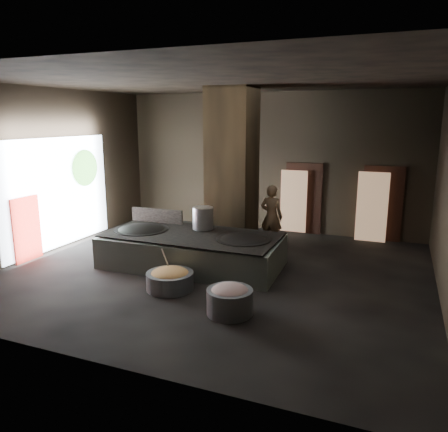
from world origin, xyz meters
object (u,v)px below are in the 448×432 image
at_px(hearth_platform, 192,251).
at_px(wok_right, 243,242).
at_px(cook, 271,216).
at_px(veg_basin, 170,281).
at_px(wok_left, 142,232).
at_px(stock_pot, 203,218).
at_px(meat_basin, 230,302).

distance_m(hearth_platform, wok_right, 1.40).
bearing_deg(cook, veg_basin, 80.43).
bearing_deg(wok_left, stock_pot, 21.80).
xyz_separation_m(wok_right, meat_basin, (0.55, -2.30, -0.51)).
relative_size(wok_left, veg_basin, 1.35).
xyz_separation_m(stock_pot, cook, (1.34, 1.79, -0.22)).
distance_m(veg_basin, meat_basin, 1.79).
bearing_deg(hearth_platform, wok_right, -0.24).
xyz_separation_m(wok_right, veg_basin, (-1.12, -1.64, -0.56)).
height_order(wok_left, veg_basin, wok_left).
bearing_deg(stock_pot, wok_left, -158.20).
relative_size(wok_left, wok_right, 1.07).
relative_size(stock_pot, veg_basin, 0.56).
distance_m(wok_right, veg_basin, 2.06).
bearing_deg(veg_basin, wok_left, 137.51).
distance_m(wok_left, meat_basin, 4.04).
bearing_deg(wok_right, meat_basin, -76.66).
xyz_separation_m(wok_left, veg_basin, (1.68, -1.54, -0.56)).
xyz_separation_m(wok_right, cook, (0.04, 2.29, 0.16)).
relative_size(wok_left, cook, 0.76).
bearing_deg(meat_basin, veg_basin, 158.34).
height_order(veg_basin, meat_basin, meat_basin).
bearing_deg(hearth_platform, cook, 56.88).
height_order(hearth_platform, wok_left, wok_left).
height_order(stock_pot, cook, cook).
relative_size(hearth_platform, cook, 2.43).
bearing_deg(veg_basin, hearth_platform, 98.31).
distance_m(wok_left, stock_pot, 1.66).
height_order(wok_right, stock_pot, stock_pot).
xyz_separation_m(hearth_platform, meat_basin, (1.90, -2.25, -0.14)).
xyz_separation_m(stock_pot, veg_basin, (0.18, -2.14, -0.94)).
xyz_separation_m(hearth_platform, stock_pot, (0.05, 0.55, 0.74)).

